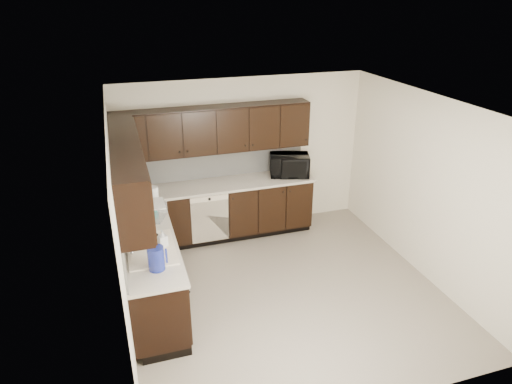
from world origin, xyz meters
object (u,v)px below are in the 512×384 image
storage_bin (146,211)px  sink (152,255)px  toaster_oven (134,187)px  blue_pitcher (156,258)px  microwave (289,165)px

storage_bin → sink: bearing=-91.5°
toaster_oven → blue_pitcher: 2.13m
sink → toaster_oven: sink is taller
sink → storage_bin: size_ratio=1.74×
microwave → toaster_oven: size_ratio=1.88×
microwave → blue_pitcher: size_ratio=2.31×
toaster_oven → blue_pitcher: blue_pitcher is taller
sink → blue_pitcher: size_ratio=3.06×
storage_bin → microwave: bearing=19.9°
storage_bin → blue_pitcher: blue_pitcher is taller
microwave → storage_bin: 2.50m
sink → microwave: microwave is taller
microwave → toaster_oven: (-2.44, 0.01, -0.07)m
sink → toaster_oven: bearing=92.3°
microwave → blue_pitcher: 3.17m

